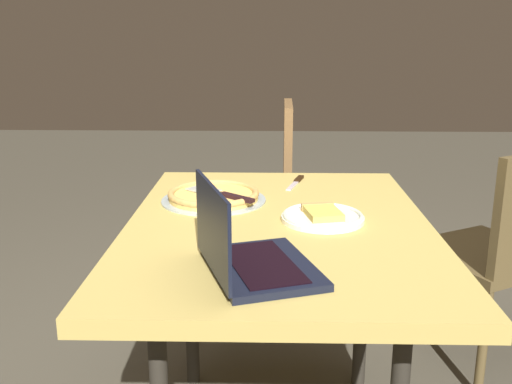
{
  "coord_description": "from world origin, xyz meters",
  "views": [
    {
      "loc": [
        1.63,
        -0.03,
        1.28
      ],
      "look_at": [
        0.01,
        -0.07,
        0.83
      ],
      "focal_mm": 41.04,
      "sensor_mm": 36.0,
      "label": 1
    }
  ],
  "objects_px": {
    "pizza_plate": "(323,216)",
    "table_knife": "(296,182)",
    "chair_far": "(266,193)",
    "chair_near": "(504,246)",
    "laptop": "(247,255)",
    "dining_table": "(278,243)",
    "pizza_tray": "(214,196)"
  },
  "relations": [
    {
      "from": "pizza_plate",
      "to": "table_knife",
      "type": "relative_size",
      "value": 1.24
    },
    {
      "from": "pizza_plate",
      "to": "laptop",
      "type": "bearing_deg",
      "value": -27.98
    },
    {
      "from": "laptop",
      "to": "chair_near",
      "type": "bearing_deg",
      "value": 131.23
    },
    {
      "from": "laptop",
      "to": "table_knife",
      "type": "xyz_separation_m",
      "value": [
        -0.84,
        0.15,
        -0.04
      ]
    },
    {
      "from": "pizza_tray",
      "to": "chair_far",
      "type": "bearing_deg",
      "value": 168.13
    },
    {
      "from": "dining_table",
      "to": "laptop",
      "type": "distance_m",
      "value": 0.4
    },
    {
      "from": "dining_table",
      "to": "chair_far",
      "type": "height_order",
      "value": "chair_far"
    },
    {
      "from": "table_knife",
      "to": "laptop",
      "type": "bearing_deg",
      "value": -10.2
    },
    {
      "from": "table_knife",
      "to": "dining_table",
      "type": "bearing_deg",
      "value": -8.94
    },
    {
      "from": "table_knife",
      "to": "chair_near",
      "type": "height_order",
      "value": "chair_near"
    },
    {
      "from": "table_knife",
      "to": "chair_far",
      "type": "xyz_separation_m",
      "value": [
        -0.54,
        -0.12,
        -0.2
      ]
    },
    {
      "from": "pizza_tray",
      "to": "chair_far",
      "type": "height_order",
      "value": "chair_far"
    },
    {
      "from": "dining_table",
      "to": "laptop",
      "type": "relative_size",
      "value": 3.33
    },
    {
      "from": "dining_table",
      "to": "table_knife",
      "type": "distance_m",
      "value": 0.47
    },
    {
      "from": "dining_table",
      "to": "pizza_plate",
      "type": "height_order",
      "value": "pizza_plate"
    },
    {
      "from": "table_knife",
      "to": "chair_near",
      "type": "distance_m",
      "value": 0.81
    },
    {
      "from": "table_knife",
      "to": "chair_far",
      "type": "relative_size",
      "value": 0.2
    },
    {
      "from": "pizza_plate",
      "to": "chair_far",
      "type": "height_order",
      "value": "chair_far"
    },
    {
      "from": "pizza_tray",
      "to": "chair_near",
      "type": "relative_size",
      "value": 0.39
    },
    {
      "from": "chair_far",
      "to": "dining_table",
      "type": "bearing_deg",
      "value": 2.55
    },
    {
      "from": "table_knife",
      "to": "chair_near",
      "type": "relative_size",
      "value": 0.22
    },
    {
      "from": "dining_table",
      "to": "chair_near",
      "type": "relative_size",
      "value": 1.38
    },
    {
      "from": "dining_table",
      "to": "pizza_plate",
      "type": "distance_m",
      "value": 0.15
    },
    {
      "from": "pizza_plate",
      "to": "chair_near",
      "type": "xyz_separation_m",
      "value": [
        -0.42,
        0.72,
        -0.25
      ]
    },
    {
      "from": "pizza_plate",
      "to": "table_knife",
      "type": "bearing_deg",
      "value": -172.57
    },
    {
      "from": "laptop",
      "to": "pizza_tray",
      "type": "height_order",
      "value": "laptop"
    },
    {
      "from": "chair_near",
      "to": "chair_far",
      "type": "height_order",
      "value": "chair_far"
    },
    {
      "from": "pizza_plate",
      "to": "pizza_tray",
      "type": "distance_m",
      "value": 0.39
    },
    {
      "from": "chair_far",
      "to": "pizza_plate",
      "type": "bearing_deg",
      "value": 10.05
    },
    {
      "from": "chair_far",
      "to": "pizza_tray",
      "type": "bearing_deg",
      "value": -11.87
    },
    {
      "from": "chair_near",
      "to": "dining_table",
      "type": "bearing_deg",
      "value": -62.83
    },
    {
      "from": "laptop",
      "to": "chair_near",
      "type": "xyz_separation_m",
      "value": [
        -0.81,
        0.93,
        -0.28
      ]
    }
  ]
}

